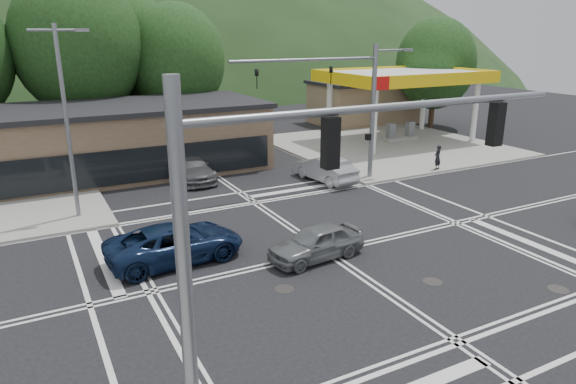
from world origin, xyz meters
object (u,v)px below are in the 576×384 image
car_blue_west (175,243)px  car_queue_a (325,169)px  car_queue_b (215,143)px  car_grey_center (316,242)px  car_northbound (189,167)px  pedestrian (438,157)px

car_blue_west → car_queue_a: (11.13, 6.90, 0.01)m
car_queue_a → car_queue_b: size_ratio=1.06×
car_grey_center → car_northbound: bearing=177.9°
car_queue_a → pedestrian: size_ratio=2.89×
car_grey_center → pedestrian: 15.76m
pedestrian → car_queue_a: bearing=-27.3°
car_queue_a → car_northbound: bearing=-36.8°
car_grey_center → pedestrian: bearing=113.4°
pedestrian → car_blue_west: bearing=0.1°
car_blue_west → car_queue_b: bearing=-28.5°
car_queue_a → car_queue_b: car_queue_a is taller
car_queue_a → car_northbound: 8.23m
car_blue_west → car_northbound: 11.71m
car_blue_west → car_grey_center: bearing=-119.5°
car_blue_west → car_queue_a: 13.10m
car_queue_a → car_northbound: (-7.13, 4.10, 0.01)m
car_grey_center → pedestrian: pedestrian is taller
pedestrian → car_queue_b: bearing=-64.0°
car_blue_west → car_northbound: bearing=-23.7°
car_queue_a → pedestrian: bearing=161.8°
car_blue_west → car_queue_a: car_queue_a is taller
car_blue_west → car_queue_a: size_ratio=1.18×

